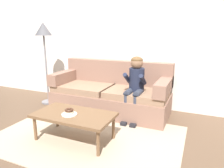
{
  "coord_description": "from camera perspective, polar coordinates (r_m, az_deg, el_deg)",
  "views": [
    {
      "loc": [
        1.41,
        -2.61,
        1.48
      ],
      "look_at": [
        0.09,
        0.45,
        0.65
      ],
      "focal_mm": 32.87,
      "sensor_mm": 36.0,
      "label": 1
    }
  ],
  "objects": [
    {
      "name": "area_rug",
      "position": [
        3.12,
        -6.78,
        -14.32
      ],
      "size": [
        2.64,
        1.79,
        0.01
      ],
      "primitive_type": "cube",
      "color": "tan",
      "rests_on": "ground"
    },
    {
      "name": "floor_lamp",
      "position": [
        4.49,
        -18.43,
        12.23
      ],
      "size": [
        0.34,
        0.34,
        1.69
      ],
      "color": "slate",
      "rests_on": "ground"
    },
    {
      "name": "donut",
      "position": [
        2.88,
        -11.81,
        -7.77
      ],
      "size": [
        0.16,
        0.16,
        0.04
      ],
      "primitive_type": "torus",
      "rotation": [
        0.0,
        0.0,
        1.12
      ],
      "color": "beige",
      "rests_on": "plate"
    },
    {
      "name": "wall_back",
      "position": [
        4.25,
        4.15,
        12.86
      ],
      "size": [
        8.0,
        0.1,
        2.8
      ],
      "primitive_type": "cube",
      "color": "silver",
      "rests_on": "ground"
    },
    {
      "name": "couch",
      "position": [
        3.95,
        -0.3,
        -2.76
      ],
      "size": [
        2.2,
        0.9,
        0.95
      ],
      "color": "#846051",
      "rests_on": "ground"
    },
    {
      "name": "ground",
      "position": [
        3.32,
        -4.56,
        -12.58
      ],
      "size": [
        10.0,
        10.0,
        0.0
      ],
      "primitive_type": "plane",
      "color": "brown"
    },
    {
      "name": "donut_second",
      "position": [
        2.87,
        -11.85,
        -7.1
      ],
      "size": [
        0.17,
        0.17,
        0.04
      ],
      "primitive_type": "torus",
      "rotation": [
        0.0,
        0.0,
        2.51
      ],
      "color": "#422619",
      "rests_on": "donut"
    },
    {
      "name": "toy_controller",
      "position": [
        3.58,
        -12.11,
        -10.34
      ],
      "size": [
        0.23,
        0.09,
        0.05
      ],
      "rotation": [
        0.0,
        0.0,
        -0.38
      ],
      "color": "blue",
      "rests_on": "ground"
    },
    {
      "name": "coffee_table",
      "position": [
        2.93,
        -10.52,
        -8.82
      ],
      "size": [
        1.11,
        0.6,
        0.4
      ],
      "color": "brown",
      "rests_on": "ground"
    },
    {
      "name": "person_child",
      "position": [
        3.49,
        6.48,
        0.48
      ],
      "size": [
        0.34,
        0.58,
        1.1
      ],
      "color": "#1E2338",
      "rests_on": "ground"
    },
    {
      "name": "plate",
      "position": [
        2.89,
        -11.79,
        -8.23
      ],
      "size": [
        0.21,
        0.21,
        0.01
      ],
      "primitive_type": "cylinder",
      "color": "white",
      "rests_on": "coffee_table"
    }
  ]
}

